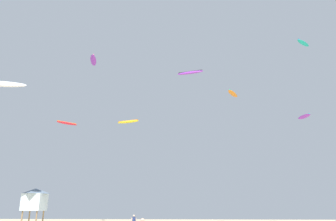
# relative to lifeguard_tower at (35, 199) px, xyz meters

# --- Properties ---
(lifeguard_tower) EXTENTS (2.30, 2.30, 4.15)m
(lifeguard_tower) POSITION_rel_lifeguard_tower_xyz_m (0.00, 0.00, 0.00)
(lifeguard_tower) COLOR #8C704C
(lifeguard_tower) RESTS_ON ground
(kite_aloft_0) EXTENTS (2.72, 2.76, 0.50)m
(kite_aloft_0) POSITION_rel_lifeguard_tower_xyz_m (32.87, 9.22, 21.99)
(kite_aloft_0) COLOR #19B29E
(kite_aloft_1) EXTENTS (2.25, 4.07, 0.89)m
(kite_aloft_1) POSITION_rel_lifeguard_tower_xyz_m (0.66, 13.21, 22.34)
(kite_aloft_1) COLOR purple
(kite_aloft_2) EXTENTS (4.64, 2.37, 1.06)m
(kite_aloft_2) POSITION_rel_lifeguard_tower_xyz_m (-0.67, -7.76, 9.80)
(kite_aloft_2) COLOR white
(kite_aloft_3) EXTENTS (3.54, 1.97, 0.55)m
(kite_aloft_3) POSITION_rel_lifeguard_tower_xyz_m (7.35, 10.62, 11.06)
(kite_aloft_3) COLOR yellow
(kite_aloft_4) EXTENTS (2.34, 3.61, 0.58)m
(kite_aloft_4) POSITION_rel_lifeguard_tower_xyz_m (22.89, 13.05, 15.86)
(kite_aloft_4) COLOR orange
(kite_aloft_6) EXTENTS (1.59, 2.80, 0.51)m
(kite_aloft_6) POSITION_rel_lifeguard_tower_xyz_m (33.16, 13.39, 12.11)
(kite_aloft_6) COLOR purple
(kite_aloft_7) EXTENTS (4.01, 2.02, 0.87)m
(kite_aloft_7) POSITION_rel_lifeguard_tower_xyz_m (16.47, 9.21, 17.87)
(kite_aloft_7) COLOR purple
(kite_aloft_8) EXTENTS (2.71, 2.73, 0.40)m
(kite_aloft_8) POSITION_rel_lifeguard_tower_xyz_m (-0.85, 8.56, 10.46)
(kite_aloft_8) COLOR red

